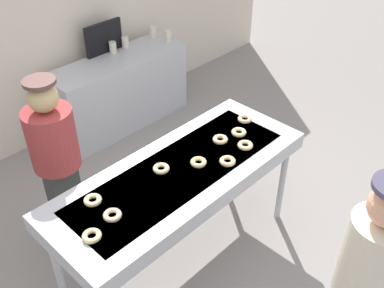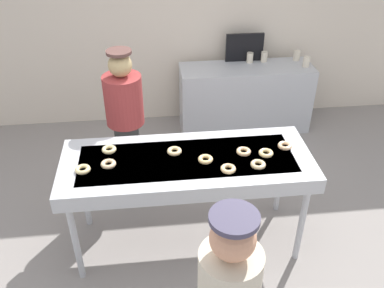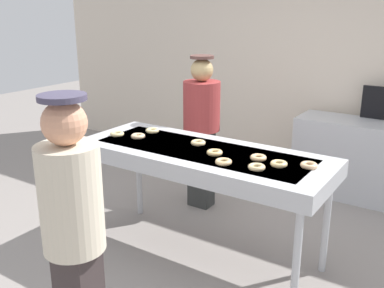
% 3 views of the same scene
% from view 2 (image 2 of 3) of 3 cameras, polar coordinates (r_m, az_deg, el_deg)
% --- Properties ---
extents(ground_plane, '(16.00, 16.00, 0.00)m').
position_cam_2_polar(ground_plane, '(4.17, -0.59, -12.75)').
color(ground_plane, gray).
extents(back_wall, '(8.00, 0.12, 2.80)m').
position_cam_2_polar(back_wall, '(5.55, -3.37, 16.73)').
color(back_wall, beige).
rests_on(back_wall, ground).
extents(fryer_conveyor, '(2.12, 0.82, 0.96)m').
position_cam_2_polar(fryer_conveyor, '(3.58, -0.67, -2.99)').
color(fryer_conveyor, '#B7BABF').
rests_on(fryer_conveyor, ground).
extents(plain_donut_0, '(0.15, 0.15, 0.04)m').
position_cam_2_polar(plain_donut_0, '(3.40, 4.93, -3.37)').
color(plain_donut_0, '#EDC285').
rests_on(plain_donut_0, fryer_conveyor).
extents(plain_donut_1, '(0.14, 0.14, 0.04)m').
position_cam_2_polar(plain_donut_1, '(3.68, -11.18, -0.74)').
color(plain_donut_1, beige).
rests_on(plain_donut_1, fryer_conveyor).
extents(plain_donut_2, '(0.16, 0.16, 0.04)m').
position_cam_2_polar(plain_donut_2, '(3.49, -14.58, -3.35)').
color(plain_donut_2, beige).
rests_on(plain_donut_2, fryer_conveyor).
extents(plain_donut_3, '(0.13, 0.13, 0.04)m').
position_cam_2_polar(plain_donut_3, '(3.61, 7.00, -1.01)').
color(plain_donut_3, '#F4C48C').
rests_on(plain_donut_3, fryer_conveyor).
extents(plain_donut_4, '(0.17, 0.17, 0.04)m').
position_cam_2_polar(plain_donut_4, '(3.59, -2.40, -0.97)').
color(plain_donut_4, '#F7D392').
rests_on(plain_donut_4, fryer_conveyor).
extents(plain_donut_5, '(0.15, 0.15, 0.04)m').
position_cam_2_polar(plain_donut_5, '(3.62, 9.98, -1.22)').
color(plain_donut_5, '#F0CF89').
rests_on(plain_donut_5, fryer_conveyor).
extents(plain_donut_6, '(0.15, 0.15, 0.04)m').
position_cam_2_polar(plain_donut_6, '(3.51, -11.26, -2.67)').
color(plain_donut_6, beige).
rests_on(plain_donut_6, fryer_conveyor).
extents(plain_donut_7, '(0.14, 0.14, 0.04)m').
position_cam_2_polar(plain_donut_7, '(3.48, 8.94, -2.76)').
color(plain_donut_7, beige).
rests_on(plain_donut_7, fryer_conveyor).
extents(plain_donut_8, '(0.13, 0.13, 0.04)m').
position_cam_2_polar(plain_donut_8, '(3.50, 1.84, -2.09)').
color(plain_donut_8, '#F5CA82').
rests_on(plain_donut_8, fryer_conveyor).
extents(plain_donut_9, '(0.17, 0.17, 0.04)m').
position_cam_2_polar(plain_donut_9, '(3.75, 12.47, -0.22)').
color(plain_donut_9, '#F3C28F').
rests_on(plain_donut_9, fryer_conveyor).
extents(worker_baker, '(0.38, 0.38, 1.61)m').
position_cam_2_polar(worker_baker, '(4.26, -9.06, 3.98)').
color(worker_baker, '#323534').
rests_on(worker_baker, ground).
extents(prep_counter, '(1.70, 0.53, 0.88)m').
position_cam_2_polar(prep_counter, '(5.64, 7.16, 6.19)').
color(prep_counter, '#B7BABF').
rests_on(prep_counter, ground).
extents(paper_cup_0, '(0.08, 0.08, 0.13)m').
position_cam_2_polar(paper_cup_0, '(5.75, 14.00, 11.56)').
color(paper_cup_0, beige).
rests_on(paper_cup_0, prep_counter).
extents(paper_cup_1, '(0.08, 0.08, 0.13)m').
position_cam_2_polar(paper_cup_1, '(5.57, 7.85, 11.53)').
color(paper_cup_1, beige).
rests_on(paper_cup_1, prep_counter).
extents(paper_cup_2, '(0.08, 0.08, 0.13)m').
position_cam_2_polar(paper_cup_2, '(5.63, 9.75, 11.59)').
color(paper_cup_2, beige).
rests_on(paper_cup_2, prep_counter).
extents(paper_cup_3, '(0.08, 0.08, 0.13)m').
position_cam_2_polar(paper_cup_3, '(5.59, 15.23, 10.70)').
color(paper_cup_3, beige).
rests_on(paper_cup_3, prep_counter).
extents(menu_display, '(0.49, 0.04, 0.36)m').
position_cam_2_polar(menu_display, '(5.58, 7.13, 12.87)').
color(menu_display, black).
rests_on(menu_display, prep_counter).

